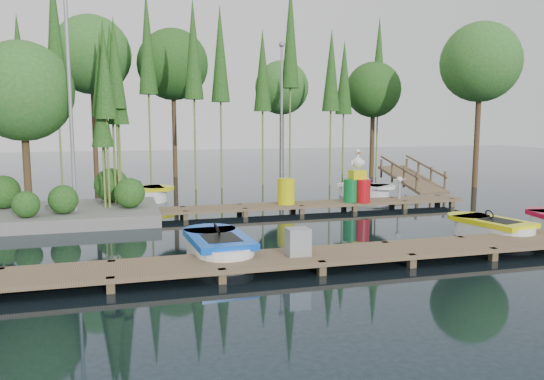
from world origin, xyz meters
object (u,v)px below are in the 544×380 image
object	(u,v)px
boat_yellow_far	(135,195)
yellow_barrel	(286,191)
utility_cabinet	(298,242)
island	(47,123)
boat_blue	(218,249)
drum_cluster	(358,186)

from	to	relation	value
boat_yellow_far	yellow_barrel	world-z (taller)	boat_yellow_far
boat_yellow_far	utility_cabinet	bearing A→B (deg)	-61.38
island	utility_cabinet	distance (m)	10.15
boat_yellow_far	utility_cabinet	size ratio (longest dim) A/B	5.05
boat_blue	yellow_barrel	xyz separation A→B (m)	(3.50, 5.87, 0.48)
island	yellow_barrel	world-z (taller)	island
boat_yellow_far	yellow_barrel	size ratio (longest dim) A/B	3.33
boat_yellow_far	drum_cluster	distance (m)	8.83
yellow_barrel	drum_cluster	bearing A→B (deg)	-3.17
boat_blue	utility_cabinet	size ratio (longest dim) A/B	4.83
boat_blue	yellow_barrel	size ratio (longest dim) A/B	3.19
yellow_barrel	drum_cluster	xyz separation A→B (m)	(2.73, -0.15, 0.11)
boat_yellow_far	yellow_barrel	bearing A→B (deg)	-24.51
island	boat_blue	world-z (taller)	island
island	boat_blue	size ratio (longest dim) A/B	2.30
boat_blue	utility_cabinet	world-z (taller)	utility_cabinet
island	yellow_barrel	bearing A→B (deg)	-5.72
island	boat_blue	xyz separation A→B (m)	(4.39, -6.66, -2.90)
drum_cluster	boat_blue	bearing A→B (deg)	-137.50
yellow_barrel	drum_cluster	distance (m)	2.74
boat_blue	yellow_barrel	distance (m)	6.85
boat_blue	boat_yellow_far	bearing A→B (deg)	95.93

